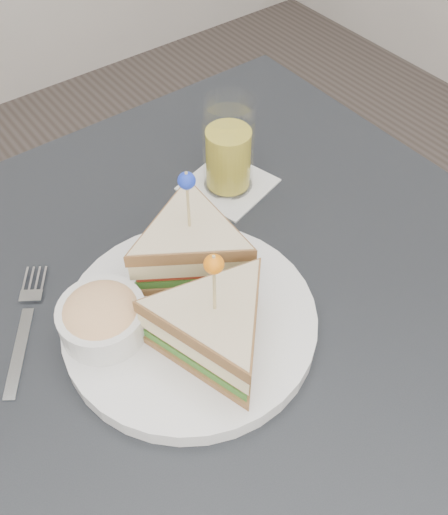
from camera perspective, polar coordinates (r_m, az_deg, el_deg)
ground_plane at (r=1.37m, az=-0.09°, el=-23.18°), size 3.50×3.50×0.00m
table at (r=0.76m, az=-0.15°, el=-7.11°), size 0.80×0.80×0.75m
plate_meal at (r=0.64m, az=-3.39°, el=-3.87°), size 0.36×0.36×0.17m
cutlery_fork at (r=0.71m, az=-19.10°, el=-6.02°), size 0.12×0.16×0.01m
drink_set at (r=0.79m, az=0.44°, el=10.59°), size 0.13×0.13×0.14m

